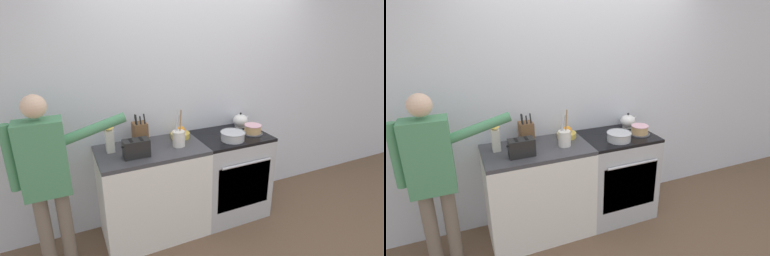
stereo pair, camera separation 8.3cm
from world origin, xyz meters
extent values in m
plane|color=brown|center=(0.00, 0.00, 0.00)|extent=(16.00, 16.00, 0.00)
cube|color=silver|center=(0.00, 0.61, 1.30)|extent=(8.00, 0.04, 2.60)
cube|color=white|center=(-0.61, 0.29, 0.44)|extent=(0.98, 0.59, 0.88)
cube|color=#3D3D42|center=(-0.61, 0.29, 0.89)|extent=(0.98, 0.59, 0.03)
cube|color=#B7BABF|center=(0.24, 0.29, 0.44)|extent=(0.73, 0.59, 0.88)
cube|color=black|center=(0.24, 0.01, 0.46)|extent=(0.60, 0.01, 0.48)
cylinder|color=#B7BABF|center=(0.24, -0.02, 0.72)|extent=(0.55, 0.02, 0.02)
cube|color=black|center=(0.24, 0.29, 0.90)|extent=(0.73, 0.59, 0.03)
cylinder|color=#4C4C51|center=(0.46, 0.23, 0.92)|extent=(0.22, 0.22, 0.01)
cylinder|color=tan|center=(0.46, 0.23, 0.94)|extent=(0.17, 0.17, 0.04)
cylinder|color=tan|center=(0.46, 0.23, 0.98)|extent=(0.17, 0.17, 0.04)
cylinder|color=#EFB2C1|center=(0.46, 0.23, 1.00)|extent=(0.18, 0.18, 0.01)
cylinder|color=white|center=(0.47, 0.46, 0.92)|extent=(0.12, 0.12, 0.01)
ellipsoid|color=white|center=(0.47, 0.46, 0.98)|extent=(0.16, 0.16, 0.14)
cone|color=white|center=(0.55, 0.46, 1.01)|extent=(0.08, 0.04, 0.07)
sphere|color=black|center=(0.47, 0.46, 1.06)|extent=(0.02, 0.02, 0.02)
cylinder|color=#B7BABF|center=(0.18, 0.16, 0.95)|extent=(0.23, 0.23, 0.08)
torus|color=#B7BABF|center=(0.18, 0.16, 0.99)|extent=(0.24, 0.24, 0.01)
cube|color=brown|center=(-0.66, 0.45, 1.02)|extent=(0.13, 0.14, 0.21)
cylinder|color=black|center=(-0.70, 0.41, 1.17)|extent=(0.01, 0.04, 0.10)
cylinder|color=black|center=(-0.66, 0.41, 1.16)|extent=(0.01, 0.04, 0.08)
cylinder|color=black|center=(-0.63, 0.41, 1.17)|extent=(0.01, 0.04, 0.09)
cylinder|color=black|center=(-0.70, 0.44, 1.16)|extent=(0.01, 0.04, 0.09)
cylinder|color=silver|center=(-0.35, 0.24, 0.98)|extent=(0.12, 0.12, 0.15)
cylinder|color=#A37A51|center=(-0.33, 0.25, 1.11)|extent=(0.02, 0.04, 0.30)
cylinder|color=#B7BABF|center=(-0.36, 0.27, 1.09)|extent=(0.06, 0.02, 0.24)
cylinder|color=#B7BABF|center=(-0.37, 0.26, 1.11)|extent=(0.05, 0.06, 0.29)
cylinder|color=gold|center=(-0.26, 0.43, 0.94)|extent=(0.19, 0.19, 0.05)
sphere|color=orange|center=(-0.25, 0.44, 0.99)|extent=(0.08, 0.08, 0.08)
sphere|color=orange|center=(-0.27, 0.44, 0.98)|extent=(0.08, 0.08, 0.08)
cube|color=black|center=(-0.77, 0.18, 0.99)|extent=(0.22, 0.12, 0.15)
cube|color=black|center=(-0.82, 0.18, 1.07)|extent=(0.03, 0.09, 0.00)
cube|color=black|center=(-0.73, 0.18, 1.07)|extent=(0.03, 0.09, 0.00)
cube|color=black|center=(-0.89, 0.18, 1.02)|extent=(0.02, 0.02, 0.01)
cube|color=white|center=(-0.96, 0.37, 1.01)|extent=(0.07, 0.07, 0.20)
pyramid|color=#E0BC4C|center=(-0.96, 0.37, 1.15)|extent=(0.07, 0.07, 0.04)
cylinder|color=#7A6B5B|center=(-1.57, 0.18, 0.37)|extent=(0.11, 0.11, 0.73)
cylinder|color=#7A6B5B|center=(-1.41, 0.18, 0.37)|extent=(0.11, 0.11, 0.73)
cube|color=#4C8E60|center=(-1.49, 0.18, 1.03)|extent=(0.34, 0.20, 0.60)
cylinder|color=#4C8E60|center=(-1.70, 0.18, 1.08)|extent=(0.08, 0.08, 0.51)
cylinder|color=#4C8E60|center=(-1.10, 0.18, 1.21)|extent=(0.52, 0.08, 0.21)
sphere|color=beige|center=(-1.49, 0.18, 1.44)|extent=(0.17, 0.17, 0.17)
camera|label=1|loc=(-1.32, -2.15, 2.01)|focal=28.00mm
camera|label=2|loc=(-1.25, -2.19, 2.01)|focal=28.00mm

